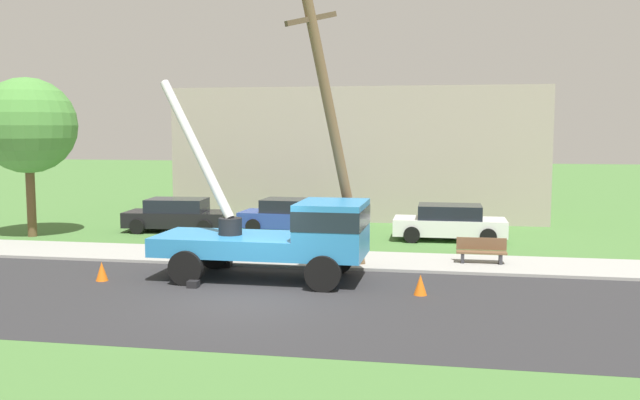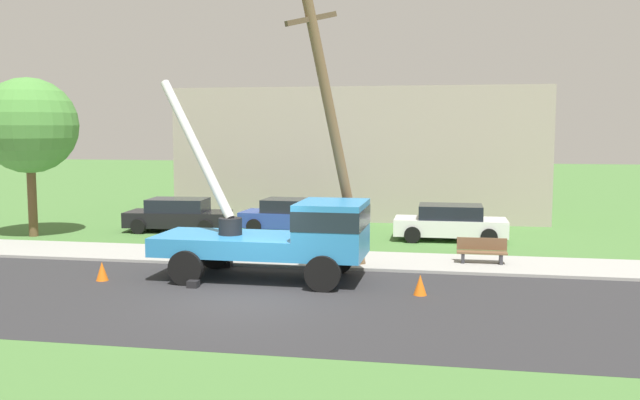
{
  "view_description": "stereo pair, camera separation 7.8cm",
  "coord_description": "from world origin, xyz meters",
  "px_view_note": "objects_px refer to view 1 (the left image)",
  "views": [
    {
      "loc": [
        5.01,
        -16.86,
        4.48
      ],
      "look_at": [
        1.49,
        2.79,
        2.36
      ],
      "focal_mm": 38.51,
      "sensor_mm": 36.0,
      "label": 1
    },
    {
      "loc": [
        5.08,
        -16.84,
        4.48
      ],
      "look_at": [
        1.49,
        2.79,
        2.36
      ],
      "focal_mm": 38.51,
      "sensor_mm": 36.0,
      "label": 2
    }
  ],
  "objects_px": {
    "parked_sedan_black": "(177,215)",
    "roadside_tree_near": "(28,126)",
    "parked_sedan_blue": "(292,216)",
    "parked_sedan_white": "(450,223)",
    "utility_truck": "(289,233)",
    "traffic_cone_ahead": "(420,285)",
    "traffic_cone_behind": "(102,271)",
    "park_bench": "(481,252)",
    "leaning_utility_pole": "(333,126)"
  },
  "relations": [
    {
      "from": "roadside_tree_near",
      "to": "traffic_cone_ahead",
      "type": "bearing_deg",
      "value": -24.26
    },
    {
      "from": "traffic_cone_behind",
      "to": "park_bench",
      "type": "distance_m",
      "value": 11.86
    },
    {
      "from": "leaning_utility_pole",
      "to": "park_bench",
      "type": "distance_m",
      "value": 6.38
    },
    {
      "from": "parked_sedan_blue",
      "to": "traffic_cone_behind",
      "type": "bearing_deg",
      "value": -108.64
    },
    {
      "from": "parked_sedan_black",
      "to": "parked_sedan_white",
      "type": "distance_m",
      "value": 11.58
    },
    {
      "from": "park_bench",
      "to": "parked_sedan_white",
      "type": "bearing_deg",
      "value": 101.15
    },
    {
      "from": "utility_truck",
      "to": "parked_sedan_white",
      "type": "xyz_separation_m",
      "value": [
        4.72,
        8.13,
        -0.7
      ]
    },
    {
      "from": "parked_sedan_black",
      "to": "park_bench",
      "type": "relative_size",
      "value": 2.83
    },
    {
      "from": "parked_sedan_black",
      "to": "roadside_tree_near",
      "type": "height_order",
      "value": "roadside_tree_near"
    },
    {
      "from": "utility_truck",
      "to": "parked_sedan_white",
      "type": "relative_size",
      "value": 1.53
    },
    {
      "from": "traffic_cone_behind",
      "to": "roadside_tree_near",
      "type": "bearing_deg",
      "value": 133.75
    },
    {
      "from": "traffic_cone_behind",
      "to": "parked_sedan_black",
      "type": "bearing_deg",
      "value": 98.82
    },
    {
      "from": "traffic_cone_behind",
      "to": "parked_sedan_blue",
      "type": "xyz_separation_m",
      "value": [
        3.45,
        10.22,
        0.43
      ]
    },
    {
      "from": "parked_sedan_black",
      "to": "park_bench",
      "type": "height_order",
      "value": "parked_sedan_black"
    },
    {
      "from": "utility_truck",
      "to": "park_bench",
      "type": "xyz_separation_m",
      "value": [
        5.7,
        3.15,
        -0.95
      ]
    },
    {
      "from": "leaning_utility_pole",
      "to": "roadside_tree_near",
      "type": "relative_size",
      "value": 1.35
    },
    {
      "from": "leaning_utility_pole",
      "to": "roadside_tree_near",
      "type": "xyz_separation_m",
      "value": [
        -13.29,
        4.57,
        0.02
      ]
    },
    {
      "from": "leaning_utility_pole",
      "to": "traffic_cone_ahead",
      "type": "bearing_deg",
      "value": -43.7
    },
    {
      "from": "utility_truck",
      "to": "traffic_cone_behind",
      "type": "distance_m",
      "value": 5.6
    },
    {
      "from": "leaning_utility_pole",
      "to": "traffic_cone_ahead",
      "type": "distance_m",
      "value": 5.76
    },
    {
      "from": "parked_sedan_black",
      "to": "parked_sedan_blue",
      "type": "relative_size",
      "value": 1.01
    },
    {
      "from": "roadside_tree_near",
      "to": "parked_sedan_black",
      "type": "bearing_deg",
      "value": 23.82
    },
    {
      "from": "utility_truck",
      "to": "parked_sedan_black",
      "type": "relative_size",
      "value": 1.49
    },
    {
      "from": "utility_truck",
      "to": "park_bench",
      "type": "distance_m",
      "value": 6.58
    },
    {
      "from": "utility_truck",
      "to": "parked_sedan_white",
      "type": "height_order",
      "value": "utility_truck"
    },
    {
      "from": "traffic_cone_ahead",
      "to": "parked_sedan_black",
      "type": "height_order",
      "value": "parked_sedan_black"
    },
    {
      "from": "parked_sedan_blue",
      "to": "parked_sedan_white",
      "type": "relative_size",
      "value": 1.02
    },
    {
      "from": "traffic_cone_ahead",
      "to": "park_bench",
      "type": "distance_m",
      "value": 4.7
    },
    {
      "from": "parked_sedan_blue",
      "to": "roadside_tree_near",
      "type": "xyz_separation_m",
      "value": [
        -10.3,
        -3.06,
        3.83
      ]
    },
    {
      "from": "leaning_utility_pole",
      "to": "park_bench",
      "type": "relative_size",
      "value": 5.5
    },
    {
      "from": "traffic_cone_ahead",
      "to": "roadside_tree_near",
      "type": "relative_size",
      "value": 0.09
    },
    {
      "from": "leaning_utility_pole",
      "to": "parked_sedan_black",
      "type": "bearing_deg",
      "value": 138.75
    },
    {
      "from": "leaning_utility_pole",
      "to": "traffic_cone_behind",
      "type": "height_order",
      "value": "leaning_utility_pole"
    },
    {
      "from": "leaning_utility_pole",
      "to": "park_bench",
      "type": "bearing_deg",
      "value": 19.43
    },
    {
      "from": "leaning_utility_pole",
      "to": "parked_sedan_blue",
      "type": "xyz_separation_m",
      "value": [
        -2.99,
        7.63,
        -3.81
      ]
    },
    {
      "from": "traffic_cone_behind",
      "to": "park_bench",
      "type": "bearing_deg",
      "value": 20.9
    },
    {
      "from": "parked_sedan_blue",
      "to": "parked_sedan_white",
      "type": "xyz_separation_m",
      "value": [
        6.65,
        -1.01,
        0.0
      ]
    },
    {
      "from": "utility_truck",
      "to": "roadside_tree_near",
      "type": "height_order",
      "value": "roadside_tree_near"
    },
    {
      "from": "traffic_cone_behind",
      "to": "parked_sedan_black",
      "type": "xyz_separation_m",
      "value": [
        -1.48,
        9.53,
        0.43
      ]
    },
    {
      "from": "utility_truck",
      "to": "parked_sedan_black",
      "type": "height_order",
      "value": "utility_truck"
    },
    {
      "from": "utility_truck",
      "to": "traffic_cone_ahead",
      "type": "bearing_deg",
      "value": -16.92
    },
    {
      "from": "leaning_utility_pole",
      "to": "park_bench",
      "type": "height_order",
      "value": "leaning_utility_pole"
    },
    {
      "from": "parked_sedan_blue",
      "to": "park_bench",
      "type": "relative_size",
      "value": 2.8
    },
    {
      "from": "parked_sedan_blue",
      "to": "parked_sedan_white",
      "type": "bearing_deg",
      "value": -8.66
    },
    {
      "from": "traffic_cone_ahead",
      "to": "parked_sedan_blue",
      "type": "height_order",
      "value": "parked_sedan_blue"
    },
    {
      "from": "parked_sedan_black",
      "to": "parked_sedan_white",
      "type": "bearing_deg",
      "value": -1.6
    },
    {
      "from": "parked_sedan_black",
      "to": "park_bench",
      "type": "distance_m",
      "value": 13.63
    },
    {
      "from": "leaning_utility_pole",
      "to": "parked_sedan_white",
      "type": "xyz_separation_m",
      "value": [
        3.66,
        6.61,
        -3.81
      ]
    },
    {
      "from": "utility_truck",
      "to": "leaning_utility_pole",
      "type": "relative_size",
      "value": 0.77
    },
    {
      "from": "roadside_tree_near",
      "to": "parked_sedan_white",
      "type": "bearing_deg",
      "value": 6.89
    }
  ]
}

